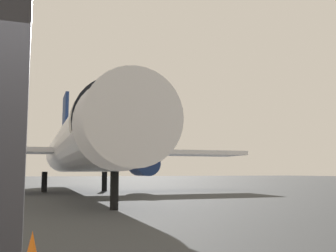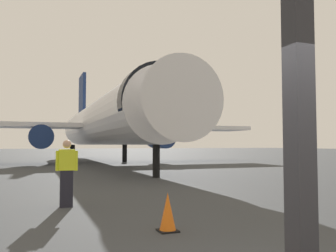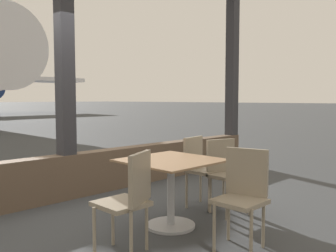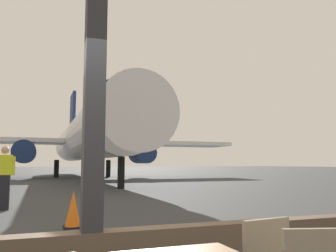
# 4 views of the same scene
# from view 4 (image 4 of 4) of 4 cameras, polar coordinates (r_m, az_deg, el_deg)

# --- Properties ---
(ground_plane) EXTENTS (220.00, 220.00, 0.00)m
(ground_plane) POSITION_cam_4_polar(r_m,az_deg,el_deg) (43.53, -19.74, -7.46)
(ground_plane) COLOR #383A3D
(window_frame) EXTENTS (7.98, 0.24, 3.86)m
(window_frame) POSITION_cam_4_polar(r_m,az_deg,el_deg) (3.55, -12.12, -3.88)
(window_frame) COLOR brown
(window_frame) RESTS_ON ground
(airplane) EXTENTS (28.61, 35.10, 10.45)m
(airplane) POSITION_cam_4_polar(r_m,az_deg,el_deg) (31.81, -13.03, -1.92)
(airplane) COLOR silver
(airplane) RESTS_ON ground
(ground_crew_worker) EXTENTS (0.55, 0.22, 1.74)m
(ground_crew_worker) POSITION_cam_4_polar(r_m,az_deg,el_deg) (10.69, -25.17, -7.50)
(ground_crew_worker) COLOR black
(ground_crew_worker) RESTS_ON ground
(traffic_cone) EXTENTS (0.36, 0.36, 0.72)m
(traffic_cone) POSITION_cam_4_polar(r_m,az_deg,el_deg) (7.38, -15.21, -13.07)
(traffic_cone) COLOR orange
(traffic_cone) RESTS_ON ground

